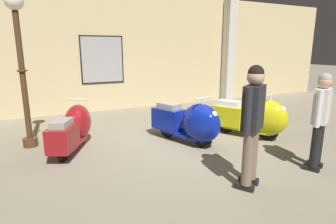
# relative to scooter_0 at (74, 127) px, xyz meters

# --- Properties ---
(ground_plane) EXTENTS (60.00, 60.00, 0.00)m
(ground_plane) POSITION_rel_scooter_0_xyz_m (1.97, -0.83, -0.44)
(ground_plane) COLOR gray
(showroom_back_wall) EXTENTS (18.00, 0.63, 3.74)m
(showroom_back_wall) POSITION_rel_scooter_0_xyz_m (2.11, 3.32, 1.43)
(showroom_back_wall) COLOR #CCB784
(showroom_back_wall) RESTS_ON ground
(scooter_0) EXTENTS (1.09, 1.61, 0.96)m
(scooter_0) POSITION_rel_scooter_0_xyz_m (0.00, 0.00, 0.00)
(scooter_0) COLOR black
(scooter_0) RESTS_ON ground
(scooter_1) EXTENTS (1.03, 1.75, 1.03)m
(scooter_1) POSITION_rel_scooter_0_xyz_m (2.22, -0.78, 0.03)
(scooter_1) COLOR black
(scooter_1) RESTS_ON ground
(scooter_2) EXTENTS (1.24, 1.69, 1.02)m
(scooter_2) POSITION_rel_scooter_0_xyz_m (3.71, -1.04, 0.03)
(scooter_2) COLOR black
(scooter_2) RESTS_ON ground
(lamppost) EXTENTS (0.34, 0.34, 2.98)m
(lamppost) POSITION_rel_scooter_0_xyz_m (-0.81, 0.52, 1.40)
(lamppost) COLOR #472D19
(lamppost) RESTS_ON ground
(visitor_0) EXTENTS (0.50, 0.36, 1.60)m
(visitor_0) POSITION_rel_scooter_0_xyz_m (3.46, -2.74, 0.49)
(visitor_0) COLOR black
(visitor_0) RESTS_ON ground
(visitor_1) EXTENTS (0.52, 0.42, 1.75)m
(visitor_1) POSITION_rel_scooter_0_xyz_m (2.05, -2.74, 0.57)
(visitor_1) COLOR black
(visitor_1) RESTS_ON ground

